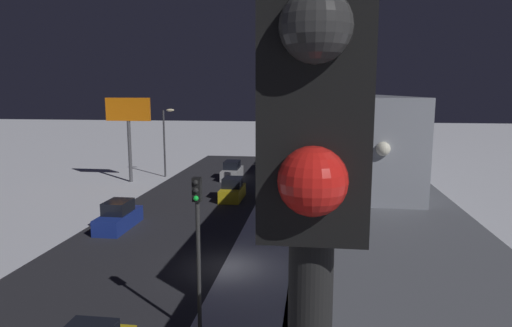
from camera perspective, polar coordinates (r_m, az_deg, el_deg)
name	(u,v)px	position (r m, az deg, el deg)	size (l,w,h in m)	color
ground_plane	(223,266)	(25.44, -4.17, -12.93)	(240.00, 240.00, 0.00)	white
avenue_asphalt	(128,261)	(27.05, -16.02, -11.88)	(11.00, 84.22, 0.01)	#28282D
elevated_railway	(353,178)	(23.57, 12.19, -1.88)	(5.00, 84.22, 5.96)	slate
subway_train	(334,108)	(50.88, 9.92, 6.99)	(2.94, 74.07, 3.40)	#999EA8
sedan_blue	(119,217)	(33.23, -17.08, -6.53)	(1.80, 4.60, 1.97)	navy
sedan_yellow_2	(232,190)	(40.14, -3.02, -3.45)	(1.80, 4.09, 1.97)	gold
sedan_silver	(232,171)	(49.61, -3.06, -1.01)	(1.80, 4.68, 1.97)	#B2B2B7
traffic_light_near	(198,235)	(17.29, -7.41, -8.98)	(0.32, 0.44, 6.40)	#2D2D2D
traffic_light_mid	(268,149)	(42.22, 1.60, 1.87)	(0.32, 0.44, 6.40)	#2D2D2D
commercial_billboard	(128,118)	(48.93, -15.94, 5.62)	(4.80, 0.36, 8.90)	#4C4C51
street_lamp_far	(166,134)	(51.04, -11.38, 3.66)	(1.35, 0.44, 7.65)	#38383D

